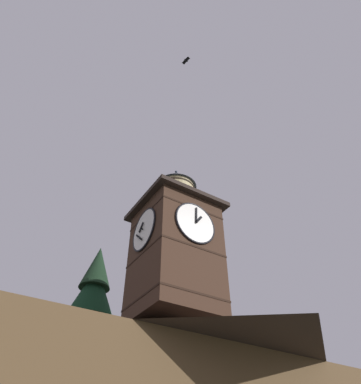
% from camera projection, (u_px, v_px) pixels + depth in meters
% --- Properties ---
extents(clock_tower, '(4.44, 4.44, 9.59)m').
position_uv_depth(clock_tower, '(175.00, 247.00, 18.64)').
color(clock_tower, '#422B1E').
rests_on(clock_tower, building_main).
extents(pine_tree_behind, '(6.67, 6.67, 14.57)m').
position_uv_depth(pine_tree_behind, '(79.00, 380.00, 19.33)').
color(pine_tree_behind, '#473323').
rests_on(pine_tree_behind, ground_plane).
extents(moon, '(2.26, 2.26, 2.26)m').
position_uv_depth(moon, '(140.00, 325.00, 44.68)').
color(moon, silver).
extents(flying_bird_high, '(0.25, 0.52, 0.13)m').
position_uv_depth(flying_bird_high, '(186.00, 60.00, 19.45)').
color(flying_bird_high, black).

